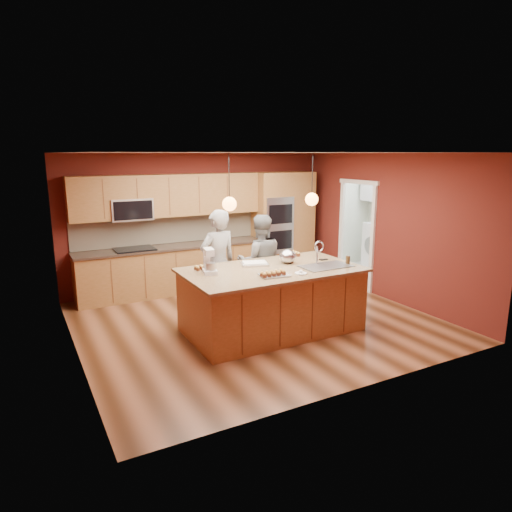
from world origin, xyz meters
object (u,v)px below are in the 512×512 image
mixing_bowl (288,256)px  person_right (260,262)px  stand_mixer (209,263)px  person_left (218,264)px  island (273,299)px

mixing_bowl → person_right: bearing=94.3°
person_right → mixing_bowl: (0.06, -0.80, 0.26)m
person_right → stand_mixer: size_ratio=4.57×
person_left → stand_mixer: 0.96m
person_left → mixing_bowl: (0.86, -0.80, 0.19)m
island → person_left: (-0.47, 1.00, 0.40)m
stand_mixer → mixing_bowl: bearing=12.7°
person_right → mixing_bowl: size_ratio=6.23×
island → stand_mixer: size_ratio=7.32×
person_left → person_right: bearing=172.1°
person_left → stand_mixer: (-0.48, -0.80, 0.24)m
stand_mixer → mixing_bowl: size_ratio=1.36×
person_left → person_right: person_left is taller
person_left → person_right: 0.80m
person_right → stand_mixer: (-1.28, -0.80, 0.31)m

